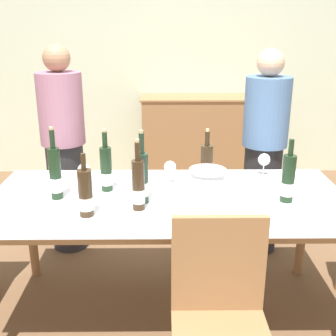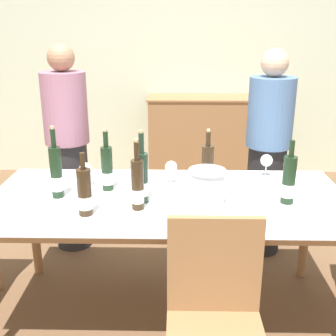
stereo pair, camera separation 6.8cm
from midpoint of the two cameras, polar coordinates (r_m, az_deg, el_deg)
ground_plane at (r=2.81m, az=-0.73°, el=-18.44°), size 12.00×12.00×0.00m
back_wall at (r=4.94m, az=-0.76°, el=15.34°), size 8.00×0.10×2.80m
sideboard_cabinet at (r=4.81m, az=4.21°, el=4.03°), size 1.38×0.46×0.95m
dining_table at (r=2.45m, az=-0.80°, el=-5.40°), size 2.08×0.97×0.76m
ice_bucket at (r=2.30m, az=4.50°, el=-2.46°), size 0.20×0.20×0.21m
wine_bottle_0 at (r=2.24m, az=-4.91°, el=-2.42°), size 0.07×0.07×0.39m
wine_bottle_2 at (r=2.33m, az=-4.35°, el=-1.43°), size 0.07×0.07×0.41m
wine_bottle_3 at (r=2.52m, az=-9.14°, el=-0.24°), size 0.07×0.07×0.38m
wine_bottle_4 at (r=2.54m, az=4.46°, el=0.07°), size 0.07×0.07×0.37m
wine_bottle_5 at (r=2.21m, az=-11.98°, el=-3.52°), size 0.08×0.08×0.34m
wine_bottle_6 at (r=2.46m, az=-15.76°, el=-0.81°), size 0.07×0.07×0.42m
wine_bottle_7 at (r=2.42m, az=15.17°, el=-1.55°), size 0.07×0.07×0.36m
wine_glass_0 at (r=2.81m, az=12.22°, el=1.03°), size 0.08×0.08×0.15m
wine_glass_1 at (r=2.61m, az=-12.01°, el=-0.36°), size 0.08×0.08×0.15m
wine_glass_2 at (r=2.60m, az=-0.47°, el=0.03°), size 0.08×0.08×0.15m
chair_near_front at (r=1.93m, az=6.00°, el=-18.61°), size 0.42×0.42×0.93m
person_host at (r=3.29m, az=-14.45°, el=2.09°), size 0.33×0.33×1.58m
person_guest_left at (r=3.22m, az=12.23°, el=1.65°), size 0.33×0.33×1.55m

